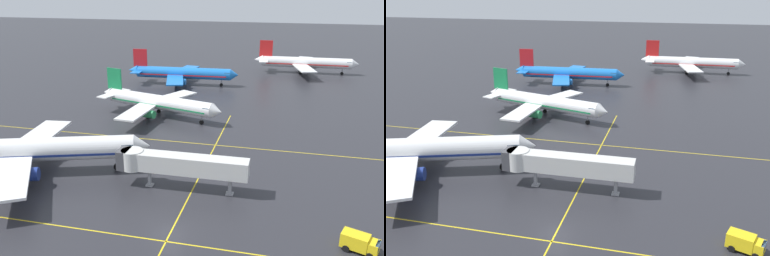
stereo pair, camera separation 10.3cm
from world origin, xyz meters
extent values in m
plane|color=#28282D|center=(0.00, 0.00, 0.00)|extent=(600.00, 600.00, 0.00)
cylinder|color=white|center=(-26.11, 11.12, 4.10)|extent=(31.48, 13.96, 3.80)
cone|color=white|center=(-9.76, 16.72, 4.10)|extent=(3.66, 4.36, 3.72)
cube|color=white|center=(-24.30, 2.76, 3.50)|extent=(12.16, 15.53, 0.40)
cube|color=white|center=(-29.81, 18.83, 3.50)|extent=(6.96, 15.51, 0.40)
cylinder|color=navy|center=(-24.24, 6.27, 2.20)|extent=(3.89, 3.09, 2.10)
cylinder|color=navy|center=(-27.61, 16.10, 2.20)|extent=(3.89, 3.09, 2.10)
cube|color=#385166|center=(-11.93, 15.98, 4.65)|extent=(2.83, 3.89, 0.70)
cube|color=navy|center=(-26.11, 11.12, 3.62)|extent=(29.08, 13.17, 0.36)
cylinder|color=#99999E|center=(-13.82, 15.33, 1.65)|extent=(0.28, 0.28, 1.65)
cylinder|color=black|center=(-13.82, 15.33, 0.55)|extent=(1.19, 0.78, 1.10)
cylinder|color=#99999E|center=(-27.16, 8.01, 1.65)|extent=(0.28, 0.28, 1.65)
cylinder|color=black|center=(-27.16, 8.01, 0.55)|extent=(1.19, 0.78, 1.10)
cylinder|color=#99999E|center=(-28.85, 12.93, 1.65)|extent=(0.28, 0.28, 1.65)
cylinder|color=black|center=(-28.85, 12.93, 0.55)|extent=(1.19, 0.78, 1.10)
cylinder|color=white|center=(-15.94, 44.53, 3.51)|extent=(27.23, 10.73, 3.25)
cone|color=white|center=(-1.71, 40.42, 3.51)|extent=(3.02, 3.68, 3.19)
cone|color=white|center=(-30.42, 48.71, 3.85)|extent=(3.49, 3.73, 3.09)
cube|color=#197F47|center=(-28.28, 48.09, 7.54)|extent=(4.04, 1.44, 5.14)
cube|color=white|center=(-29.41, 45.74, 3.85)|extent=(3.87, 5.04, 0.21)
cube|color=white|center=(-27.98, 50.68, 3.85)|extent=(3.87, 5.04, 0.21)
cube|color=white|center=(-18.78, 37.77, 3.00)|extent=(5.36, 13.13, 0.34)
cube|color=white|center=(-14.74, 51.76, 3.00)|extent=(9.98, 13.43, 0.34)
cylinder|color=#2D9956|center=(-17.01, 40.20, 1.88)|extent=(3.30, 2.54, 1.80)
cylinder|color=#2D9956|center=(-14.54, 48.76, 1.88)|extent=(3.30, 2.54, 1.80)
cube|color=#385166|center=(-3.60, 40.97, 3.98)|extent=(2.31, 3.30, 0.60)
cube|color=#197F47|center=(-15.94, 44.53, 3.10)|extent=(25.14, 10.15, 0.31)
cylinder|color=#99999E|center=(-5.24, 41.44, 1.41)|extent=(0.24, 0.24, 1.41)
cylinder|color=black|center=(-5.24, 41.44, 0.47)|extent=(1.01, 0.63, 0.94)
cylinder|color=#99999E|center=(-18.20, 42.86, 1.41)|extent=(0.24, 0.24, 1.41)
cylinder|color=black|center=(-18.20, 42.86, 0.47)|extent=(1.01, 0.63, 0.94)
cylinder|color=#99999E|center=(-16.97, 47.14, 1.41)|extent=(0.24, 0.24, 1.41)
cylinder|color=black|center=(-16.97, 47.14, 0.47)|extent=(1.01, 0.63, 0.94)
cylinder|color=blue|center=(-18.73, 76.71, 3.67)|extent=(28.75, 4.98, 3.40)
cone|color=blue|center=(-3.28, 77.57, 3.67)|extent=(2.51, 3.45, 3.33)
cone|color=blue|center=(-34.43, 75.83, 4.02)|extent=(3.04, 3.38, 3.23)
cube|color=red|center=(-32.11, 75.96, 7.87)|extent=(4.30, 0.56, 5.36)
cube|color=blue|center=(-32.41, 73.26, 4.02)|extent=(3.11, 4.80, 0.21)
cube|color=blue|center=(-32.71, 78.62, 4.02)|extent=(3.11, 4.80, 0.21)
cube|color=blue|center=(-19.20, 69.07, 3.13)|extent=(8.00, 14.16, 0.36)
cube|color=blue|center=(-20.04, 84.25, 3.13)|extent=(6.65, 13.96, 0.36)
cylinder|color=blue|center=(-18.29, 72.08, 1.97)|extent=(3.14, 2.04, 1.88)
cylinder|color=blue|center=(-18.81, 81.36, 1.97)|extent=(3.14, 2.04, 1.88)
cube|color=#385166|center=(-5.34, 77.46, 4.16)|extent=(1.78, 3.21, 0.63)
cube|color=red|center=(-18.73, 76.71, 3.24)|extent=(26.47, 4.89, 0.32)
cylinder|color=#99999E|center=(-7.12, 77.36, 1.47)|extent=(0.25, 0.25, 1.47)
cylinder|color=black|center=(-7.12, 77.36, 0.49)|extent=(1.00, 0.46, 0.98)
cylinder|color=#99999E|center=(-20.38, 74.29, 1.47)|extent=(0.25, 0.25, 1.47)
cylinder|color=black|center=(-20.38, 74.29, 0.49)|extent=(1.00, 0.46, 0.98)
cylinder|color=#99999E|center=(-20.64, 78.93, 1.47)|extent=(0.25, 0.25, 1.47)
cylinder|color=black|center=(-20.64, 78.93, 0.49)|extent=(1.00, 0.46, 0.98)
cylinder|color=white|center=(17.80, 103.23, 3.78)|extent=(29.53, 4.06, 3.50)
cone|color=white|center=(33.73, 103.53, 3.78)|extent=(2.46, 3.47, 3.43)
cone|color=white|center=(1.59, 102.92, 4.14)|extent=(3.01, 3.38, 3.32)
cube|color=red|center=(3.98, 102.97, 8.10)|extent=(4.43, 0.42, 5.53)
cube|color=white|center=(3.58, 100.20, 4.14)|extent=(3.04, 4.84, 0.22)
cube|color=white|center=(3.47, 105.72, 4.14)|extent=(3.04, 4.84, 0.22)
cube|color=white|center=(17.02, 95.39, 3.22)|extent=(7.79, 14.54, 0.37)
cube|color=white|center=(16.73, 111.04, 3.22)|extent=(7.32, 14.47, 0.37)
cylinder|color=#4C4C51|center=(18.07, 98.45, 2.03)|extent=(3.17, 1.99, 1.93)
cylinder|color=#4C4C51|center=(17.89, 108.02, 2.03)|extent=(3.17, 1.99, 1.93)
cube|color=#385166|center=(31.61, 103.49, 4.28)|extent=(1.72, 3.25, 0.64)
cube|color=red|center=(17.80, 103.23, 3.34)|extent=(27.18, 4.05, 0.33)
cylinder|color=#99999E|center=(29.77, 103.46, 1.52)|extent=(0.26, 0.26, 1.52)
cylinder|color=black|center=(29.77, 103.46, 0.51)|extent=(1.02, 0.43, 1.01)
cylinder|color=#99999E|center=(16.00, 100.80, 1.52)|extent=(0.26, 0.26, 1.52)
cylinder|color=black|center=(16.00, 100.80, 0.51)|extent=(1.02, 0.43, 1.01)
cylinder|color=#99999E|center=(15.91, 105.59, 1.52)|extent=(0.26, 0.26, 1.52)
cylinder|color=black|center=(15.91, 105.59, 0.51)|extent=(1.02, 0.43, 1.01)
cube|color=yellow|center=(0.00, -2.00, 0.00)|extent=(124.67, 0.20, 0.01)
cube|color=yellow|center=(0.00, 30.03, 0.00)|extent=(124.67, 0.20, 0.01)
cube|color=yellow|center=(0.00, 14.02, 0.00)|extent=(0.20, 70.47, 0.01)
cube|color=yellow|center=(21.65, 1.68, 1.25)|extent=(3.48, 2.84, 1.70)
cube|color=yellow|center=(23.47, 0.99, 1.10)|extent=(1.85, 2.14, 1.40)
cube|color=#385166|center=(23.94, 0.81, 1.45)|extent=(0.90, 1.62, 0.70)
cylinder|color=black|center=(23.76, 1.89, 0.40)|extent=(0.85, 0.55, 0.80)
cylinder|color=black|center=(20.66, 1.04, 0.40)|extent=(0.85, 0.55, 0.80)
cylinder|color=black|center=(21.33, 2.81, 0.40)|extent=(0.85, 0.55, 0.80)
cube|color=silver|center=(-0.53, 11.34, 4.10)|extent=(17.58, 2.85, 2.70)
cylinder|color=silver|center=(-9.31, 11.26, 4.10)|extent=(3.38, 3.38, 2.97)
cube|color=#47474C|center=(-10.61, 11.25, 4.10)|extent=(1.63, 2.98, 2.97)
cylinder|color=#99999E|center=(-6.67, 11.29, 2.05)|extent=(0.56, 0.56, 4.10)
cube|color=#99999E|center=(-6.67, 11.29, 0.10)|extent=(1.11, 1.11, 0.20)
cylinder|color=#99999E|center=(5.61, 11.39, 2.05)|extent=(0.56, 0.56, 4.10)
cube|color=#99999E|center=(5.61, 11.39, 0.10)|extent=(1.11, 1.11, 0.20)
camera|label=1|loc=(12.95, -41.83, 29.08)|focal=38.39mm
camera|label=2|loc=(13.05, -41.81, 29.08)|focal=38.39mm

